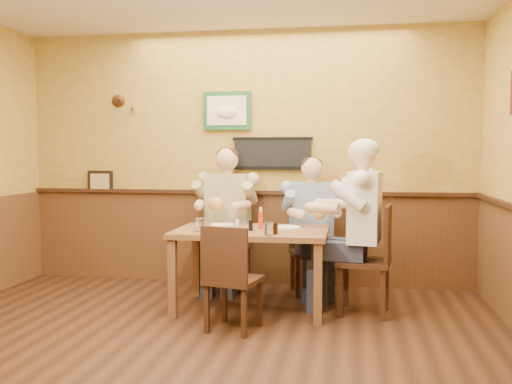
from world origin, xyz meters
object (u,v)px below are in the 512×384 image
at_px(diner_tan_shirt, 228,226).
at_px(salt_shaker, 237,224).
at_px(chair_back_right, 311,251).
at_px(chair_right_end, 364,259).
at_px(pepper_shaker, 251,226).
at_px(diner_blue_polo, 311,233).
at_px(water_glass_left, 200,225).
at_px(chair_near_side, 234,277).
at_px(chair_back_left, 228,245).
at_px(diner_white_elder, 364,236).
at_px(cola_tumbler, 274,228).
at_px(dining_table, 252,239).
at_px(water_glass_mid, 269,229).
at_px(hot_sauce_bottle, 261,219).

relative_size(diner_tan_shirt, salt_shaker, 17.18).
xyz_separation_m(chair_back_right, chair_right_end, (0.53, -0.66, 0.05)).
height_order(chair_right_end, pepper_shaker, chair_right_end).
xyz_separation_m(diner_blue_polo, water_glass_left, (-0.94, -0.91, 0.18)).
bearing_deg(salt_shaker, chair_near_side, -80.86).
bearing_deg(chair_back_right, diner_blue_polo, 0.00).
bearing_deg(chair_back_left, pepper_shaker, -62.38).
bearing_deg(diner_white_elder, chair_back_right, -133.83).
bearing_deg(diner_white_elder, chair_back_left, -109.22).
bearing_deg(chair_right_end, diner_white_elder, 180.00).
bearing_deg(diner_tan_shirt, cola_tumbler, -55.53).
distance_m(diner_tan_shirt, cola_tumbler, 1.20).
xyz_separation_m(dining_table, pepper_shaker, (0.01, -0.11, 0.14)).
bearing_deg(salt_shaker, diner_blue_polo, 43.50).
distance_m(water_glass_mid, cola_tumbler, 0.10).
height_order(chair_back_left, water_glass_left, chair_back_left).
bearing_deg(chair_near_side, dining_table, -80.39).
height_order(diner_white_elder, cola_tumbler, diner_white_elder).
bearing_deg(water_glass_mid, chair_back_right, 74.49).
distance_m(chair_right_end, diner_tan_shirt, 1.60).
bearing_deg(water_glass_left, chair_back_right, 44.22).
distance_m(dining_table, chair_back_left, 0.86).
bearing_deg(cola_tumbler, chair_back_left, 122.03).
xyz_separation_m(chair_right_end, salt_shaker, (-1.18, 0.04, 0.29)).
relative_size(diner_white_elder, hot_sauce_bottle, 7.80).
distance_m(diner_tan_shirt, salt_shaker, 0.72).
height_order(water_glass_mid, pepper_shaker, water_glass_mid).
height_order(chair_right_end, water_glass_left, chair_right_end).
distance_m(cola_tumbler, salt_shaker, 0.52).
xyz_separation_m(chair_near_side, diner_blue_polo, (0.54, 1.33, 0.20)).
height_order(chair_near_side, hot_sauce_bottle, hot_sauce_bottle).
bearing_deg(diner_blue_polo, cola_tumbler, -119.95).
bearing_deg(diner_tan_shirt, dining_table, -59.91).
bearing_deg(hot_sauce_bottle, diner_tan_shirt, 123.49).
distance_m(water_glass_mid, salt_shaker, 0.56).
height_order(dining_table, cola_tumbler, cola_tumbler).
height_order(diner_tan_shirt, salt_shaker, diner_tan_shirt).
distance_m(chair_near_side, diner_blue_polo, 1.45).
xyz_separation_m(chair_back_left, chair_right_end, (1.42, -0.72, 0.02)).
bearing_deg(water_glass_left, diner_tan_shirt, 87.24).
xyz_separation_m(diner_tan_shirt, water_glass_left, (-0.05, -0.97, 0.13)).
bearing_deg(water_glass_mid, salt_shaker, 130.44).
distance_m(dining_table, water_glass_mid, 0.44).
relative_size(water_glass_mid, salt_shaker, 1.46).
distance_m(chair_back_right, salt_shaker, 0.96).
relative_size(diner_blue_polo, diner_white_elder, 0.89).
relative_size(chair_back_right, diner_tan_shirt, 0.66).
height_order(water_glass_left, pepper_shaker, water_glass_left).
bearing_deg(hot_sauce_bottle, chair_right_end, -0.59).
bearing_deg(hot_sauce_bottle, salt_shaker, 171.51).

